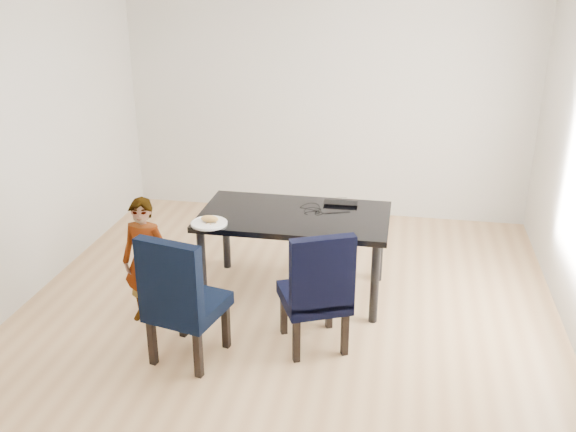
% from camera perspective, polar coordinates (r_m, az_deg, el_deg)
% --- Properties ---
extents(floor, '(4.50, 5.00, 0.01)m').
position_cam_1_polar(floor, '(5.34, -0.40, -9.34)').
color(floor, tan).
rests_on(floor, ground).
extents(wall_back, '(4.50, 0.01, 2.70)m').
position_cam_1_polar(wall_back, '(7.17, 3.44, 10.56)').
color(wall_back, silver).
rests_on(wall_back, ground).
extents(wall_front, '(4.50, 0.01, 2.70)m').
position_cam_1_polar(wall_front, '(2.58, -11.33, -11.97)').
color(wall_front, white).
rests_on(wall_front, ground).
extents(wall_left, '(0.01, 5.00, 2.70)m').
position_cam_1_polar(wall_left, '(5.64, -23.66, 5.54)').
color(wall_left, silver).
rests_on(wall_left, ground).
extents(dining_table, '(1.60, 0.90, 0.75)m').
position_cam_1_polar(dining_table, '(5.59, 0.57, -3.38)').
color(dining_table, black).
rests_on(dining_table, floor).
extents(chair_left, '(0.59, 0.60, 1.01)m').
position_cam_1_polar(chair_left, '(4.72, -8.94, -6.99)').
color(chair_left, black).
rests_on(chair_left, floor).
extents(chair_right, '(0.63, 0.64, 0.98)m').
position_cam_1_polar(chair_right, '(4.81, 2.34, -6.34)').
color(chair_right, black).
rests_on(chair_right, floor).
extents(child, '(0.40, 0.28, 1.05)m').
position_cam_1_polar(child, '(5.23, -12.56, -3.97)').
color(child, '#E74213').
rests_on(child, floor).
extents(plate, '(0.32, 0.32, 0.02)m').
position_cam_1_polar(plate, '(5.27, -7.03, -0.64)').
color(plate, white).
rests_on(plate, dining_table).
extents(sandwich, '(0.16, 0.12, 0.06)m').
position_cam_1_polar(sandwich, '(5.25, -6.98, -0.25)').
color(sandwich, '#BB8942').
rests_on(sandwich, plate).
extents(laptop, '(0.30, 0.20, 0.02)m').
position_cam_1_polar(laptop, '(5.70, 4.72, 1.27)').
color(laptop, black).
rests_on(laptop, dining_table).
extents(cable_tangle, '(0.18, 0.18, 0.01)m').
position_cam_1_polar(cable_tangle, '(5.47, 2.23, 0.35)').
color(cable_tangle, black).
rests_on(cable_tangle, dining_table).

